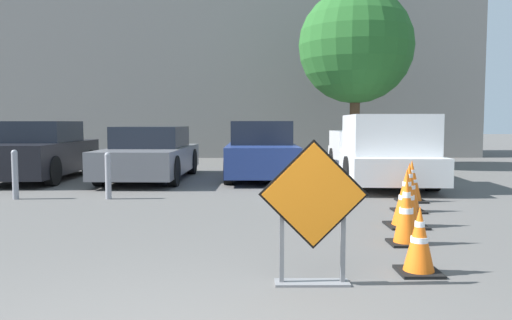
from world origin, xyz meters
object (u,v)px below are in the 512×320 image
at_px(traffic_cone_fourth, 409,188).
at_px(parked_car_second, 151,154).
at_px(traffic_cone_nearest, 419,241).
at_px(bollard_nearest, 108,174).
at_px(bollard_second, 15,173).
at_px(traffic_cone_third, 407,198).
at_px(road_closed_sign, 313,208).
at_px(parked_car_third, 261,152).
at_px(traffic_cone_second, 406,211).
at_px(parked_car_nearest, 40,152).
at_px(traffic_cone_fifth, 412,182).
at_px(pickup_truck, 380,153).

height_order(traffic_cone_fourth, parked_car_second, parked_car_second).
height_order(traffic_cone_nearest, traffic_cone_fourth, traffic_cone_fourth).
xyz_separation_m(traffic_cone_nearest, bollard_nearest, (-4.28, 4.66, 0.15)).
bearing_deg(bollard_second, traffic_cone_third, -21.06).
height_order(traffic_cone_third, bollard_second, bollard_second).
distance_m(road_closed_sign, parked_car_third, 8.46).
bearing_deg(traffic_cone_second, road_closed_sign, -130.97).
xyz_separation_m(traffic_cone_second, parked_car_nearest, (-7.14, 6.77, 0.29)).
height_order(road_closed_sign, parked_car_second, parked_car_second).
distance_m(parked_car_third, bollard_nearest, 4.54).
distance_m(traffic_cone_fifth, parked_car_nearest, 8.99).
height_order(parked_car_second, parked_car_third, parked_car_third).
bearing_deg(parked_car_second, pickup_truck, 173.02).
relative_size(traffic_cone_fourth, bollard_nearest, 0.90).
bearing_deg(parked_car_nearest, bollard_nearest, 128.44).
xyz_separation_m(traffic_cone_third, traffic_cone_fourth, (0.40, 1.14, -0.01)).
bearing_deg(traffic_cone_third, traffic_cone_fifth, 70.45).
distance_m(traffic_cone_third, pickup_truck, 4.99).
bearing_deg(traffic_cone_fourth, parked_car_second, 137.61).
bearing_deg(traffic_cone_third, pickup_truck, 79.73).
distance_m(road_closed_sign, traffic_cone_second, 1.98).
bearing_deg(traffic_cone_fourth, traffic_cone_nearest, -105.99).
height_order(traffic_cone_third, traffic_cone_fifth, traffic_cone_third).
bearing_deg(parked_car_nearest, bollard_second, 104.90).
bearing_deg(traffic_cone_fifth, traffic_cone_nearest, -106.95).
relative_size(traffic_cone_second, bollard_second, 0.87).
bearing_deg(parked_car_third, traffic_cone_nearest, 99.53).
xyz_separation_m(traffic_cone_second, traffic_cone_fourth, (0.71, 2.14, -0.01)).
bearing_deg(traffic_cone_fourth, parked_car_third, 115.21).
bearing_deg(bollard_second, bollard_nearest, -0.00).
bearing_deg(parked_car_third, pickup_truck, 158.98).
distance_m(traffic_cone_fourth, parked_car_nearest, 9.12).
relative_size(road_closed_sign, traffic_cone_fourth, 1.63).
distance_m(road_closed_sign, bollard_nearest, 5.95).
height_order(parked_car_second, bollard_second, parked_car_second).
height_order(pickup_truck, bollard_nearest, pickup_truck).
bearing_deg(parked_car_second, parked_car_third, -173.85).
bearing_deg(road_closed_sign, traffic_cone_nearest, 18.04).
distance_m(parked_car_third, pickup_truck, 2.97).
bearing_deg(traffic_cone_second, bollard_nearest, 141.93).
bearing_deg(parked_car_second, road_closed_sign, 112.28).
bearing_deg(pickup_truck, bollard_nearest, 26.23).
distance_m(bollard_nearest, bollard_second, 1.73).
bearing_deg(traffic_cone_third, parked_car_second, 129.01).
distance_m(parked_car_third, bollard_second, 5.81).
bearing_deg(pickup_truck, traffic_cone_fourth, 86.16).
xyz_separation_m(traffic_cone_nearest, parked_car_second, (-4.13, 7.90, 0.31)).
bearing_deg(traffic_cone_nearest, bollard_second, 142.22).
distance_m(pickup_truck, bollard_second, 7.81).
distance_m(traffic_cone_third, parked_car_second, 7.42).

